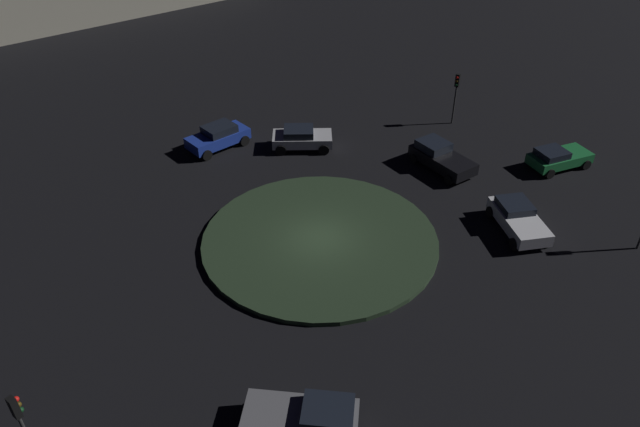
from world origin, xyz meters
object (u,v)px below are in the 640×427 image
at_px(car_black, 441,157).
at_px(traffic_light_northwest, 456,89).
at_px(car_silver, 301,138).
at_px(car_green, 558,158).
at_px(car_white, 518,218).
at_px(traffic_light_southeast, 21,420).
at_px(car_blue, 218,136).
at_px(car_grey, 306,417).

height_order(car_black, traffic_light_northwest, traffic_light_northwest).
height_order(car_silver, car_green, car_silver).
relative_size(car_white, car_green, 1.08).
distance_m(car_black, traffic_light_northwest, 6.89).
distance_m(traffic_light_northwest, traffic_light_southeast, 33.44).
bearing_deg(car_black, car_silver, -141.13).
bearing_deg(car_white, traffic_light_southeast, -65.82).
bearing_deg(car_silver, car_green, -10.15).
relative_size(car_black, car_green, 1.16).
relative_size(car_silver, car_green, 1.07).
height_order(car_blue, car_grey, car_blue).
bearing_deg(traffic_light_southeast, traffic_light_northwest, 1.31).
xyz_separation_m(car_blue, traffic_light_southeast, (21.25, -10.70, 1.94)).
distance_m(car_black, car_green, 7.48).
relative_size(car_silver, traffic_light_northwest, 1.16).
bearing_deg(car_silver, car_grey, -89.36).
xyz_separation_m(car_silver, traffic_light_northwest, (0.10, 11.44, 1.89)).
bearing_deg(car_blue, traffic_light_southeast, -138.93).
height_order(car_grey, traffic_light_southeast, traffic_light_southeast).
distance_m(car_blue, car_grey, 22.88).
relative_size(car_blue, car_grey, 0.98).
bearing_deg(traffic_light_northwest, car_grey, 12.69).
bearing_deg(car_white, car_black, -165.49).
bearing_deg(car_black, car_blue, -135.29).
distance_m(car_black, car_white, 7.35).
bearing_deg(car_blue, traffic_light_northwest, -29.17).
relative_size(car_white, traffic_light_southeast, 1.13).
distance_m(car_blue, traffic_light_southeast, 23.87).
bearing_deg(car_black, traffic_light_northwest, 128.36).
bearing_deg(car_silver, traffic_light_northwest, 17.76).
bearing_deg(car_white, car_silver, -138.24).
bearing_deg(car_silver, traffic_light_southeast, -111.28).
height_order(car_blue, car_green, car_blue).
xyz_separation_m(car_white, car_grey, (8.15, -14.85, -0.04)).
bearing_deg(car_black, car_green, 55.67).
height_order(car_white, traffic_light_northwest, traffic_light_northwest).
bearing_deg(car_black, car_grey, -57.65).
relative_size(car_black, car_grey, 1.02).
bearing_deg(traffic_light_southeast, car_black, -3.12).
height_order(car_black, traffic_light_southeast, traffic_light_southeast).
xyz_separation_m(traffic_light_northwest, traffic_light_southeast, (19.21, -27.36, 0.10)).
xyz_separation_m(car_blue, car_silver, (1.94, 5.23, -0.05)).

